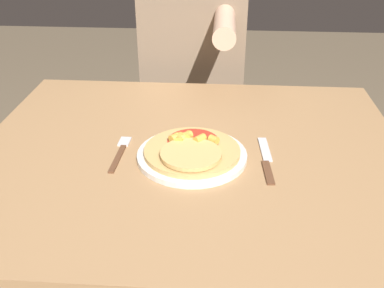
# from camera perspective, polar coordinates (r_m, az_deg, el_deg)

# --- Properties ---
(dining_table) EXTENTS (1.11, 0.93, 0.75)m
(dining_table) POSITION_cam_1_polar(r_m,az_deg,el_deg) (1.21, -0.21, -5.29)
(dining_table) COLOR #9E754C
(dining_table) RESTS_ON ground_plane
(plate) EXTENTS (0.27, 0.27, 0.01)m
(plate) POSITION_cam_1_polar(r_m,az_deg,el_deg) (1.11, 0.00, -1.48)
(plate) COLOR silver
(plate) RESTS_ON dining_table
(pizza) EXTENTS (0.24, 0.24, 0.04)m
(pizza) POSITION_cam_1_polar(r_m,az_deg,el_deg) (1.10, -0.06, -0.79)
(pizza) COLOR tan
(pizza) RESTS_ON plate
(fork) EXTENTS (0.03, 0.18, 0.00)m
(fork) POSITION_cam_1_polar(r_m,az_deg,el_deg) (1.16, -9.07, -0.92)
(fork) COLOR brown
(fork) RESTS_ON dining_table
(knife) EXTENTS (0.03, 0.22, 0.00)m
(knife) POSITION_cam_1_polar(r_m,az_deg,el_deg) (1.12, 9.43, -2.04)
(knife) COLOR brown
(knife) RESTS_ON dining_table
(person_diner) EXTENTS (0.39, 0.52, 1.27)m
(person_diner) POSITION_cam_1_polar(r_m,az_deg,el_deg) (1.78, 0.23, 10.16)
(person_diner) COLOR #2D2D38
(person_diner) RESTS_ON ground_plane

